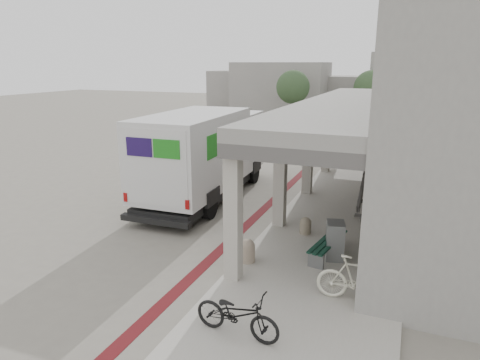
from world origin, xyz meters
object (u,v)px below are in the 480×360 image
at_px(fedex_truck, 205,152).
at_px(bicycle_cream, 358,279).
at_px(bench, 328,245).
at_px(utility_cabinet, 335,240).
at_px(bicycle_black, 237,314).

bearing_deg(fedex_truck, bicycle_cream, -43.61).
xyz_separation_m(fedex_truck, bench, (5.86, -4.00, -1.45)).
relative_size(fedex_truck, bench, 4.08).
bearing_deg(fedex_truck, utility_cabinet, -35.82).
bearing_deg(bicycle_cream, utility_cabinet, 18.90).
relative_size(bench, utility_cabinet, 1.97).
bearing_deg(bicycle_cream, bench, 22.84).
relative_size(fedex_truck, bicycle_cream, 4.59).
height_order(bench, utility_cabinet, utility_cabinet).
height_order(utility_cabinet, bicycle_black, utility_cabinet).
bearing_deg(bicycle_black, utility_cabinet, -10.69).
distance_m(utility_cabinet, bicycle_black, 4.47).
xyz_separation_m(fedex_truck, bicycle_cream, (6.94, -6.14, -1.24)).
bearing_deg(bench, bicycle_cream, -53.28).
bearing_deg(utility_cabinet, bicycle_black, -119.16).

